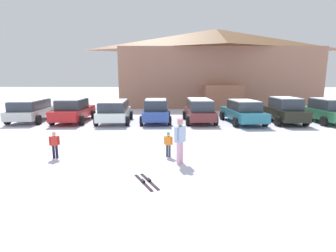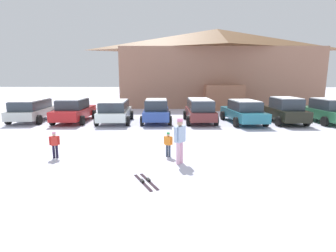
{
  "view_description": "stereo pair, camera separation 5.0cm",
  "coord_description": "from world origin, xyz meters",
  "views": [
    {
      "loc": [
        0.36,
        -4.35,
        3.14
      ],
      "look_at": [
        0.07,
        6.72,
        1.07
      ],
      "focal_mm": 28.0,
      "sensor_mm": 36.0,
      "label": 1
    },
    {
      "loc": [
        0.41,
        -4.35,
        3.14
      ],
      "look_at": [
        0.07,
        6.72,
        1.07
      ],
      "focal_mm": 28.0,
      "sensor_mm": 36.0,
      "label": 2
    }
  ],
  "objects": [
    {
      "name": "parked_silver_wagon",
      "position": [
        -9.95,
        14.04,
        0.85
      ],
      "size": [
        2.56,
        4.64,
        1.56
      ],
      "color": "beige",
      "rests_on": "ground"
    },
    {
      "name": "parked_green_coupe",
      "position": [
        10.94,
        14.03,
        0.85
      ],
      "size": [
        2.46,
        4.57,
        1.7
      ],
      "color": "#2D704A",
      "rests_on": "ground"
    },
    {
      "name": "parked_teal_hatchback",
      "position": [
        5.04,
        13.67,
        0.82
      ],
      "size": [
        2.57,
        4.94,
        1.61
      ],
      "color": "teal",
      "rests_on": "ground"
    },
    {
      "name": "ground",
      "position": [
        0.0,
        0.0,
        0.0
      ],
      "size": [
        160.0,
        160.0,
        0.0
      ],
      "primitive_type": "plane",
      "color": "silver"
    },
    {
      "name": "skier_child_in_orange_jacket",
      "position": [
        0.11,
        5.74,
        0.56
      ],
      "size": [
        0.35,
        0.21,
        0.99
      ],
      "color": "#2F3C4F",
      "rests_on": "ground"
    },
    {
      "name": "parked_white_suv",
      "position": [
        -3.85,
        13.67,
        0.85
      ],
      "size": [
        2.51,
        4.49,
        1.55
      ],
      "color": "white",
      "rests_on": "ground"
    },
    {
      "name": "parked_maroon_van",
      "position": [
        2.07,
        14.0,
        0.89
      ],
      "size": [
        2.24,
        4.41,
        1.64
      ],
      "color": "maroon",
      "rests_on": "ground"
    },
    {
      "name": "parked_red_sedan",
      "position": [
        -6.84,
        13.9,
        0.84
      ],
      "size": [
        2.32,
        4.77,
        1.66
      ],
      "color": "#B41D1E",
      "rests_on": "ground"
    },
    {
      "name": "skier_adult_in_blue_parka",
      "position": [
        0.55,
        4.92,
        0.94
      ],
      "size": [
        0.43,
        0.52,
        1.67
      ],
      "color": "#E2A9C4",
      "rests_on": "ground"
    },
    {
      "name": "parked_blue_hatchback",
      "position": [
        -0.97,
        13.83,
        0.83
      ],
      "size": [
        2.25,
        4.23,
        1.64
      ],
      "color": "#2C489A",
      "rests_on": "ground"
    },
    {
      "name": "parked_black_sedan",
      "position": [
        7.92,
        13.89,
        0.89
      ],
      "size": [
        2.17,
        4.39,
        1.78
      ],
      "color": "black",
      "rests_on": "ground"
    },
    {
      "name": "pair_of_skis",
      "position": [
        -0.5,
        3.12,
        0.02
      ],
      "size": [
        0.9,
        1.37,
        0.08
      ],
      "color": "#2A1C24",
      "rests_on": "ground"
    },
    {
      "name": "skier_child_in_red_jacket",
      "position": [
        -4.32,
        5.43,
        0.59
      ],
      "size": [
        0.37,
        0.23,
        1.05
      ],
      "color": "black",
      "rests_on": "ground"
    },
    {
      "name": "ski_lodge",
      "position": [
        4.87,
        25.98,
        4.23
      ],
      "size": [
        21.24,
        10.6,
        8.36
      ],
      "color": "#9C6D56",
      "rests_on": "ground"
    }
  ]
}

